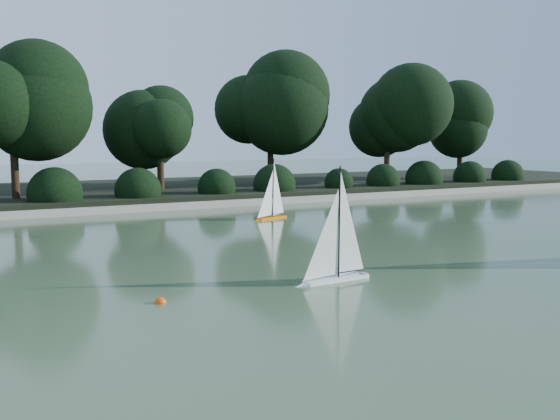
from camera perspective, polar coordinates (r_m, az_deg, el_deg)
name	(u,v)px	position (r m, az deg, el deg)	size (l,w,h in m)	color
ground	(360,284)	(8.07, 7.28, -6.69)	(80.00, 80.00, 0.00)	#314529
pond_coping	(152,207)	(16.14, -11.63, 0.24)	(40.00, 0.35, 0.18)	gray
far_bank	(114,193)	(19.98, -14.94, 1.53)	(40.00, 8.00, 0.30)	black
tree_line	(167,110)	(18.75, -10.33, 8.95)	(26.31, 3.93, 4.39)	black
shrub_hedge	(142,191)	(16.96, -12.53, 1.74)	(29.10, 1.10, 1.10)	black
sailboat_white_a	(330,263)	(8.06, 4.63, -4.85)	(1.17, 0.26, 1.59)	white
sailboat_orange	(269,209)	(14.23, -1.00, 0.09)	(1.05, 0.52, 1.47)	orange
race_buoy	(160,303)	(7.22, -10.88, -8.34)	(0.14, 0.14, 0.14)	#DC440B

